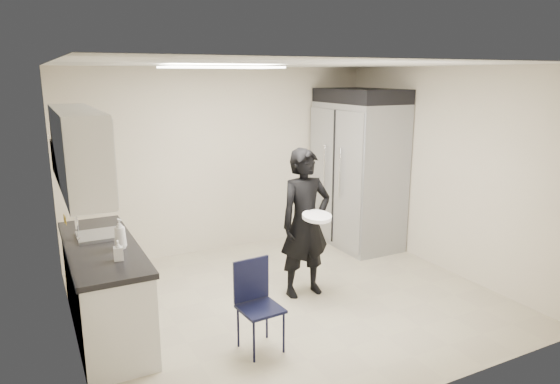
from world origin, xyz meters
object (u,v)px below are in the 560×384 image
man_tuxedo (305,223)px  lower_counter (105,291)px  folding_chair (260,309)px  commercial_fridge (358,175)px

man_tuxedo → lower_counter: bearing=176.8°
lower_counter → man_tuxedo: man_tuxedo is taller
folding_chair → man_tuxedo: bearing=37.9°
lower_counter → man_tuxedo: size_ratio=1.11×
commercial_fridge → man_tuxedo: 2.01m
folding_chair → man_tuxedo: (0.98, 0.88, 0.44)m
lower_counter → commercial_fridge: (3.78, 1.07, 0.62)m
lower_counter → folding_chair: 1.58m
commercial_fridge → man_tuxedo: bearing=-142.9°
folding_chair → man_tuxedo: man_tuxedo is taller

